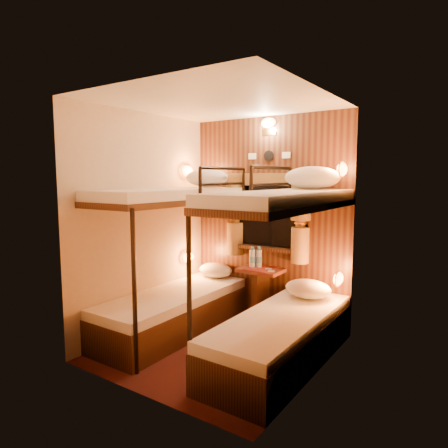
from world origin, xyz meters
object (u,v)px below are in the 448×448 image
Objects in this scene: bottle_left at (252,258)px; bottle_right at (259,259)px; bunk_right at (282,304)px; bunk_left at (174,283)px; table at (260,288)px.

bottle_right is (0.07, 0.03, 0.00)m from bottle_left.
bunk_left is at bearing 180.00° from bunk_right.
bottle_right reaches higher than bottle_left.
bunk_left is at bearing -126.48° from bottle_right.
bunk_left and bunk_right have the same top height.
bunk_right is 1.11m from bottle_left.
bunk_left is at bearing -124.01° from bottle_left.
bunk_right is at bearing -45.83° from bottle_left.
bottle_left reaches higher than table.
bunk_right is 1.09m from bottle_right.
bottle_right is at bearing 140.93° from table.
bottle_right is at bearing 53.52° from bunk_left.
bunk_right is at bearing -50.33° from table.
bunk_left is 1.00× the size of bunk_right.
bunk_left reaches higher than bottle_right.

